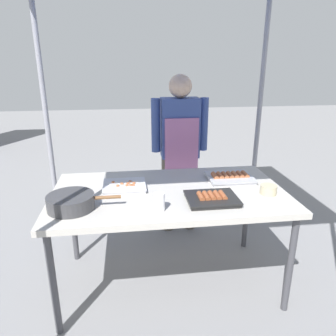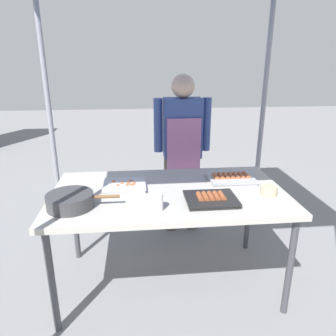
{
  "view_description": "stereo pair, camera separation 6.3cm",
  "coord_description": "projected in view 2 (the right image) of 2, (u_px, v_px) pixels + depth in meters",
  "views": [
    {
      "loc": [
        -0.27,
        -2.01,
        1.61
      ],
      "look_at": [
        0.0,
        0.05,
        0.9
      ],
      "focal_mm": 33.94,
      "sensor_mm": 36.0,
      "label": 1
    },
    {
      "loc": [
        -0.21,
        -2.02,
        1.61
      ],
      "look_at": [
        0.0,
        0.05,
        0.9
      ],
      "focal_mm": 33.94,
      "sensor_mm": 36.0,
      "label": 2
    }
  ],
  "objects": [
    {
      "name": "cooking_wok",
      "position": [
        70.0,
        200.0,
        1.94
      ],
      "size": [
        0.45,
        0.29,
        0.09
      ],
      "color": "#38383A",
      "rests_on": "stall_table"
    },
    {
      "name": "tray_grilled_sausages",
      "position": [
        231.0,
        178.0,
        2.37
      ],
      "size": [
        0.33,
        0.28,
        0.06
      ],
      "color": "#ADADB2",
      "rests_on": "stall_table"
    },
    {
      "name": "drink_cup_near_edge",
      "position": [
        157.0,
        202.0,
        1.9
      ],
      "size": [
        0.07,
        0.07,
        0.11
      ],
      "primitive_type": "cylinder",
      "color": "white",
      "rests_on": "stall_table"
    },
    {
      "name": "ground_plane",
      "position": [
        169.0,
        281.0,
        2.44
      ],
      "size": [
        18.0,
        18.0,
        0.0
      ],
      "primitive_type": "plane",
      "color": "slate"
    },
    {
      "name": "stall_table",
      "position": [
        169.0,
        198.0,
        2.21
      ],
      "size": [
        1.6,
        0.9,
        0.75
      ],
      "color": "#B7B2A8",
      "rests_on": "ground"
    },
    {
      "name": "tray_meat_skewers",
      "position": [
        125.0,
        185.0,
        2.25
      ],
      "size": [
        0.3,
        0.25,
        0.04
      ],
      "color": "silver",
      "rests_on": "stall_table"
    },
    {
      "name": "vendor_woman",
      "position": [
        182.0,
        144.0,
        2.92
      ],
      "size": [
        0.52,
        0.22,
        1.49
      ],
      "rotation": [
        0.0,
        0.0,
        3.14
      ],
      "color": "#595147",
      "rests_on": "ground"
    },
    {
      "name": "tray_pork_links",
      "position": [
        211.0,
        199.0,
        2.02
      ],
      "size": [
        0.33,
        0.26,
        0.05
      ],
      "color": "black",
      "rests_on": "stall_table"
    },
    {
      "name": "condiment_bowl",
      "position": [
        269.0,
        191.0,
        2.12
      ],
      "size": [
        0.11,
        0.11,
        0.06
      ],
      "primitive_type": "cylinder",
      "color": "#BFB28C",
      "rests_on": "stall_table"
    }
  ]
}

